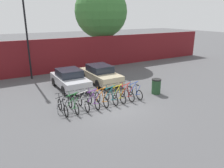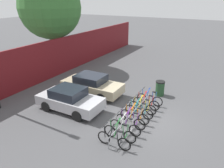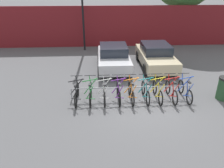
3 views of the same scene
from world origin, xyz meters
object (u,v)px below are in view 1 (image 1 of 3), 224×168
(bike_rack, at_px, (101,96))
(car_silver, at_px, (70,79))
(bicycle_black, at_px, (63,107))
(lamp_post, at_px, (26,27))
(bicycle_orange, at_px, (102,99))
(bicycle_blue, at_px, (135,92))
(tree_behind_hoarding, at_px, (101,12))
(bicycle_red, at_px, (127,94))
(trash_bin, at_px, (156,86))
(car_beige, at_px, (100,74))
(bicycle_white, at_px, (83,103))
(bicycle_teal, at_px, (111,97))
(bicycle_green, at_px, (73,105))
(bicycle_yellow, at_px, (118,95))
(bicycle_purple, at_px, (93,101))

(bike_rack, relative_size, car_silver, 1.35)
(bicycle_black, bearing_deg, lamp_post, 92.87)
(bicycle_orange, xyz_separation_m, bicycle_blue, (2.42, 0.00, 0.00))
(bicycle_blue, distance_m, tree_behind_hoarding, 12.35)
(bicycle_red, height_order, trash_bin, bicycle_red)
(lamp_post, xyz_separation_m, trash_bin, (6.60, -8.11, -3.70))
(lamp_post, relative_size, trash_bin, 7.48)
(car_beige, bearing_deg, lamp_post, 139.66)
(bike_rack, bearing_deg, car_beige, 62.83)
(bicycle_orange, bearing_deg, car_silver, 93.67)
(car_silver, xyz_separation_m, car_beige, (2.58, 0.13, 0.00))
(bike_rack, relative_size, bicycle_blue, 3.13)
(bicycle_red, bearing_deg, trash_bin, -2.42)
(bicycle_white, height_order, car_silver, car_silver)
(tree_behind_hoarding, bearing_deg, bicycle_teal, -115.12)
(bicycle_teal, relative_size, car_beige, 0.40)
(bicycle_red, bearing_deg, bicycle_teal, -179.01)
(car_beige, bearing_deg, bicycle_red, -93.67)
(lamp_post, bearing_deg, bike_rack, -72.33)
(bike_rack, xyz_separation_m, bicycle_blue, (2.40, -0.15, -0.13))
(bicycle_green, relative_size, tree_behind_hoarding, 0.21)
(bicycle_green, xyz_separation_m, bicycle_blue, (4.21, 0.00, 0.00))
(bicycle_red, bearing_deg, bicycle_orange, -179.01)
(trash_bin, bearing_deg, bicycle_yellow, 177.31)
(bicycle_white, relative_size, bicycle_blue, 1.00)
(bicycle_teal, relative_size, car_silver, 0.43)
(bicycle_black, distance_m, bicycle_purple, 1.83)
(bicycle_red, bearing_deg, bicycle_yellow, -179.01)
(lamp_post, height_order, trash_bin, lamp_post)
(bicycle_red, bearing_deg, bicycle_purple, -179.01)
(bicycle_white, relative_size, bicycle_red, 1.00)
(car_beige, bearing_deg, bicycle_white, -128.17)
(bicycle_red, bearing_deg, bicycle_black, -179.01)
(bicycle_purple, bearing_deg, bike_rack, 12.82)
(bicycle_purple, xyz_separation_m, bicycle_teal, (1.19, 0.00, 0.00))
(bicycle_orange, xyz_separation_m, trash_bin, (4.13, -0.14, 0.14))
(bike_rack, relative_size, bicycle_red, 3.13)
(bicycle_purple, relative_size, car_beige, 0.40)
(bicycle_purple, bearing_deg, car_silver, 87.84)
(bicycle_teal, bearing_deg, car_beige, 71.22)
(bicycle_purple, relative_size, trash_bin, 1.66)
(bicycle_teal, bearing_deg, lamp_post, 111.57)
(bicycle_yellow, relative_size, trash_bin, 1.66)
(bicycle_black, bearing_deg, tree_behind_hoarding, 55.39)
(bicycle_green, distance_m, bicycle_white, 0.61)
(tree_behind_hoarding, bearing_deg, bicycle_white, -122.52)
(bicycle_purple, xyz_separation_m, car_silver, (0.03, 4.00, 0.31))
(bicycle_purple, bearing_deg, bicycle_yellow, -1.66)
(bicycle_white, relative_size, car_beige, 0.40)
(bicycle_yellow, relative_size, car_beige, 0.40)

